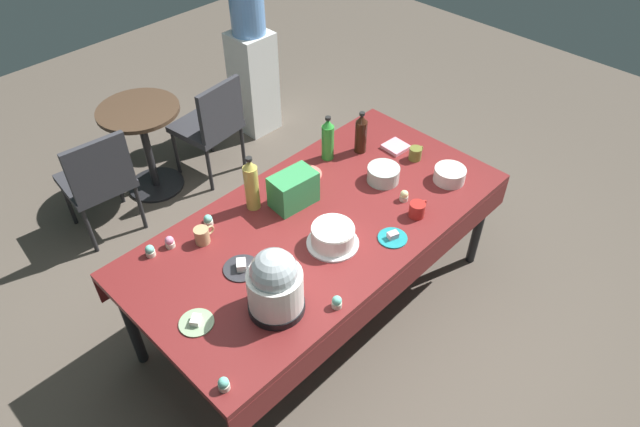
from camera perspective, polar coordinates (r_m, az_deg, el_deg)
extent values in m
plane|color=brown|center=(3.68, 0.00, -9.28)|extent=(9.00, 9.00, 0.00)
cube|color=maroon|center=(3.14, 0.00, -0.95)|extent=(2.20, 1.10, 0.04)
cylinder|color=black|center=(3.84, 15.88, -0.90)|extent=(0.06, 0.06, 0.71)
cylinder|color=black|center=(3.32, -18.73, -10.39)|extent=(0.06, 0.06, 0.71)
cylinder|color=black|center=(4.21, 5.15, 5.18)|extent=(0.06, 0.06, 0.71)
cube|color=maroon|center=(2.98, 7.58, -7.50)|extent=(2.20, 0.01, 0.18)
cube|color=maroon|center=(3.52, -6.36, 1.99)|extent=(2.20, 0.01, 0.18)
cylinder|color=silver|center=(2.99, 1.30, -3.01)|extent=(0.28, 0.28, 0.01)
cylinder|color=white|center=(2.95, 1.31, -2.25)|extent=(0.23, 0.23, 0.10)
cylinder|color=white|center=(2.91, 1.33, -1.50)|extent=(0.23, 0.23, 0.01)
cylinder|color=black|center=(2.70, -4.42, -9.28)|extent=(0.27, 0.27, 0.04)
cylinder|color=white|center=(2.61, -4.56, -7.66)|extent=(0.26, 0.26, 0.20)
sphere|color=#B2BCC1|center=(2.52, -4.70, -5.96)|extent=(0.22, 0.22, 0.22)
cylinder|color=#B2C6BC|center=(3.39, 6.45, 4.00)|extent=(0.19, 0.19, 0.09)
cylinder|color=silver|center=(3.46, 13.03, 3.86)|extent=(0.19, 0.19, 0.09)
cylinder|color=teal|center=(3.04, 7.38, -2.47)|extent=(0.16, 0.16, 0.01)
cube|color=beige|center=(3.03, 7.41, -2.19)|extent=(0.07, 0.06, 0.03)
cylinder|color=#E07266|center=(3.44, -1.31, 4.03)|extent=(0.18, 0.18, 0.01)
cube|color=brown|center=(3.42, -1.32, 4.37)|extent=(0.08, 0.08, 0.04)
cylinder|color=#8CA87F|center=(2.71, -12.43, -10.78)|extent=(0.16, 0.16, 0.01)
cube|color=white|center=(2.70, -12.50, -10.52)|extent=(0.07, 0.07, 0.03)
cylinder|color=#2D2D33|center=(2.89, -7.95, -5.53)|extent=(0.19, 0.19, 0.01)
cube|color=white|center=(2.88, -8.00, -5.20)|extent=(0.08, 0.08, 0.04)
cylinder|color=beige|center=(2.49, -9.71, -16.91)|extent=(0.05, 0.05, 0.03)
sphere|color=#6BC6B2|center=(2.46, -9.79, -16.56)|extent=(0.05, 0.05, 0.05)
cylinder|color=beige|center=(3.15, -11.25, -0.91)|extent=(0.05, 0.05, 0.03)
sphere|color=#6BC6B2|center=(3.13, -11.32, -0.53)|extent=(0.05, 0.05, 0.05)
cylinder|color=beige|center=(2.70, 1.71, -9.20)|extent=(0.05, 0.05, 0.03)
sphere|color=#6BC6B2|center=(2.68, 1.72, -8.82)|extent=(0.05, 0.05, 0.05)
cylinder|color=beige|center=(3.28, 8.51, 1.58)|extent=(0.05, 0.05, 0.03)
sphere|color=beige|center=(3.26, 8.56, 1.96)|extent=(0.05, 0.05, 0.05)
cylinder|color=beige|center=(3.05, -16.82, -3.87)|extent=(0.05, 0.05, 0.03)
sphere|color=#6BC6B2|center=(3.03, -16.92, -3.49)|extent=(0.05, 0.05, 0.05)
cylinder|color=beige|center=(3.07, -14.97, -3.04)|extent=(0.05, 0.05, 0.03)
sphere|color=pink|center=(3.05, -15.06, -2.66)|extent=(0.05, 0.05, 0.05)
cylinder|color=#33190F|center=(3.58, 4.17, 7.80)|extent=(0.08, 0.08, 0.22)
cone|color=#33190F|center=(3.51, 4.28, 9.60)|extent=(0.07, 0.07, 0.05)
cylinder|color=black|center=(3.49, 4.30, 10.07)|extent=(0.03, 0.03, 0.02)
cylinder|color=green|center=(3.51, 0.79, 7.24)|extent=(0.08, 0.08, 0.23)
cone|color=green|center=(3.43, 0.81, 9.18)|extent=(0.07, 0.07, 0.05)
cylinder|color=black|center=(3.41, 0.82, 9.66)|extent=(0.03, 0.03, 0.02)
cylinder|color=gold|center=(3.15, -6.94, 2.62)|extent=(0.08, 0.08, 0.28)
cone|color=gold|center=(3.05, -7.19, 4.99)|extent=(0.07, 0.07, 0.05)
cylinder|color=black|center=(3.02, -7.25, 5.51)|extent=(0.04, 0.04, 0.02)
cylinder|color=tan|center=(3.04, -11.91, -2.21)|extent=(0.08, 0.08, 0.09)
torus|color=tan|center=(3.05, -11.14, -1.67)|extent=(0.06, 0.01, 0.06)
cylinder|color=olive|center=(3.59, 9.65, 6.02)|extent=(0.08, 0.08, 0.08)
torus|color=olive|center=(3.63, 10.16, 6.41)|extent=(0.05, 0.01, 0.05)
cylinder|color=#B2231E|center=(3.17, 9.82, 0.38)|extent=(0.09, 0.09, 0.09)
torus|color=#B2231E|center=(3.21, 10.44, 0.93)|extent=(0.06, 0.01, 0.06)
cube|color=#338C4C|center=(3.17, -2.73, 2.45)|extent=(0.27, 0.18, 0.20)
cube|color=pink|center=(3.68, 7.69, 6.73)|extent=(0.15, 0.15, 0.02)
cube|color=#333338|center=(4.21, -21.81, 3.14)|extent=(0.48, 0.48, 0.05)
cube|color=#333338|center=(3.92, -21.50, 4.30)|extent=(0.42, 0.08, 0.40)
cylinder|color=black|center=(4.53, -19.88, 3.08)|extent=(0.03, 0.03, 0.40)
cylinder|color=black|center=(4.47, -24.19, 1.02)|extent=(0.03, 0.03, 0.40)
cylinder|color=black|center=(4.24, -17.78, 0.64)|extent=(0.03, 0.03, 0.40)
cylinder|color=black|center=(4.17, -22.35, -1.59)|extent=(0.03, 0.03, 0.40)
cube|color=#333338|center=(4.55, -11.52, 8.68)|extent=(0.49, 0.49, 0.05)
cube|color=#333338|center=(4.30, -10.05, 10.34)|extent=(0.42, 0.09, 0.40)
cylinder|color=black|center=(4.90, -11.13, 8.20)|extent=(0.03, 0.03, 0.40)
cylinder|color=black|center=(4.71, -14.41, 6.03)|extent=(0.03, 0.03, 0.40)
cylinder|color=black|center=(4.66, -7.85, 6.71)|extent=(0.03, 0.03, 0.40)
cylinder|color=black|center=(4.46, -11.16, 4.39)|extent=(0.03, 0.03, 0.40)
cylinder|color=#473323|center=(4.33, -18.01, 9.94)|extent=(0.60, 0.60, 0.03)
cylinder|color=black|center=(4.52, -17.09, 6.21)|extent=(0.06, 0.06, 0.67)
cylinder|color=black|center=(4.72, -16.26, 2.83)|extent=(0.44, 0.44, 0.02)
cube|color=silver|center=(5.04, -6.76, 13.08)|extent=(0.32, 0.32, 0.90)
cylinder|color=#6699D8|center=(4.77, -7.39, 19.60)|extent=(0.28, 0.28, 0.34)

